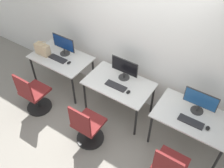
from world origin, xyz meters
name	(u,v)px	position (x,y,z in m)	size (l,w,h in m)	color
ground_plane	(108,123)	(0.00, 0.00, 0.00)	(20.00, 20.00, 0.00)	gray
wall_back	(135,37)	(0.00, 0.85, 1.40)	(12.00, 0.05, 2.80)	silver
desk_left	(61,60)	(-1.35, 0.36, 0.65)	(1.18, 0.73, 0.72)	silver
monitor_left	(64,44)	(-1.35, 0.50, 0.94)	(0.51, 0.20, 0.40)	#2D2D2D
keyboard_left	(58,59)	(-1.35, 0.29, 0.73)	(0.39, 0.13, 0.02)	#262628
mouse_left	(69,63)	(-1.08, 0.30, 0.74)	(0.06, 0.09, 0.03)	black
office_chair_left	(34,95)	(-1.33, -0.47, 0.38)	(0.48, 0.48, 0.91)	black
desk_center	(119,86)	(0.00, 0.36, 0.65)	(1.18, 0.73, 0.72)	silver
monitor_center	(124,68)	(0.00, 0.54, 0.94)	(0.51, 0.20, 0.40)	#2D2D2D
keyboard_center	(116,86)	(0.00, 0.27, 0.73)	(0.39, 0.13, 0.02)	#262628
mouse_center	(128,92)	(0.26, 0.25, 0.74)	(0.06, 0.09, 0.03)	black
office_chair_center	(87,127)	(-0.06, -0.50, 0.38)	(0.48, 0.48, 0.91)	black
desk_right	(193,119)	(1.35, 0.36, 0.65)	(1.18, 0.73, 0.72)	silver
monitor_right	(200,101)	(1.35, 0.50, 0.94)	(0.51, 0.20, 0.40)	#2D2D2D
keyboard_right	(191,122)	(1.35, 0.24, 0.73)	(0.39, 0.13, 0.02)	#262628
mouse_right	(208,128)	(1.60, 0.25, 0.74)	(0.06, 0.09, 0.03)	black
handbag	(42,49)	(-1.70, 0.26, 0.84)	(0.30, 0.18, 0.25)	tan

